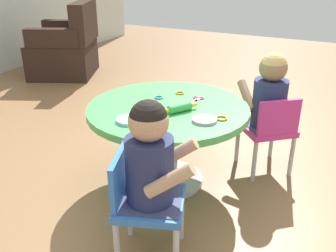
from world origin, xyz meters
name	(u,v)px	position (x,y,z in m)	size (l,w,h in m)	color
ground_plane	(168,181)	(0.00, 0.00, 0.00)	(10.00, 10.00, 0.00)	olive
craft_table	(168,124)	(0.00, 0.00, 0.40)	(0.95, 0.95, 0.51)	silver
child_chair_left	(143,201)	(-0.63, -0.19, 0.31)	(0.39, 0.39, 0.54)	#B7B7BC
seated_child_left	(151,157)	(-0.61, -0.23, 0.53)	(0.37, 0.42, 0.51)	#3F4772
child_chair_right	(269,129)	(0.40, -0.52, 0.31)	(0.42, 0.42, 0.54)	#B7B7BC
seated_child_right	(270,93)	(0.44, -0.49, 0.53)	(0.44, 0.43, 0.51)	#3F4772
armchair_dark	(67,49)	(1.56, 2.15, 0.31)	(0.94, 0.95, 0.85)	black
rolling_pin	(180,108)	(-0.05, -0.10, 0.54)	(0.21, 0.14, 0.05)	green
craft_scissors	(197,99)	(0.17, -0.11, 0.51)	(0.14, 0.08, 0.01)	silver
playdough_blob_0	(204,120)	(-0.11, -0.27, 0.52)	(0.13, 0.13, 0.02)	#CC99E5
playdough_blob_1	(130,120)	(-0.29, 0.08, 0.52)	(0.15, 0.15, 0.02)	#8CCCF2
cookie_cutter_0	(221,118)	(-0.04, -0.34, 0.52)	(0.07, 0.07, 0.01)	orange
cookie_cutter_1	(180,93)	(0.23, 0.03, 0.52)	(0.06, 0.06, 0.01)	orange
cookie_cutter_2	(159,97)	(0.09, 0.11, 0.52)	(0.06, 0.06, 0.01)	#3F99D8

